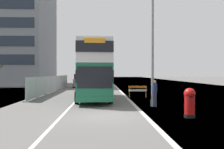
{
  "coord_description": "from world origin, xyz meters",
  "views": [
    {
      "loc": [
        -0.06,
        -13.82,
        2.31
      ],
      "look_at": [
        0.67,
        5.8,
        2.2
      ],
      "focal_mm": 41.23,
      "sensor_mm": 36.0,
      "label": 1
    }
  ],
  "objects": [
    {
      "name": "lamppost_foreground",
      "position": [
        3.4,
        3.82,
        4.15
      ],
      "size": [
        0.29,
        0.7,
        8.77
      ],
      "color": "gray",
      "rests_on": "ground"
    },
    {
      "name": "ground",
      "position": [
        0.56,
        0.11,
        -0.05
      ],
      "size": [
        140.0,
        280.0,
        0.1
      ],
      "color": "#565451"
    },
    {
      "name": "car_receding_mid",
      "position": [
        -0.74,
        34.89,
        1.05
      ],
      "size": [
        1.96,
        4.26,
        2.25
      ],
      "color": "slate",
      "rests_on": "ground"
    },
    {
      "name": "construction_site_fence",
      "position": [
        -6.14,
        18.6,
        0.96
      ],
      "size": [
        0.44,
        24.0,
        2.0
      ],
      "color": "#A8AAAD",
      "rests_on": "ground"
    },
    {
      "name": "bare_tree_far_verge_mid",
      "position": [
        -13.17,
        47.04,
        2.19
      ],
      "size": [
        3.44,
        2.79,
        4.56
      ],
      "color": "#4C3D2D",
      "rests_on": "ground"
    },
    {
      "name": "double_decker_bus",
      "position": [
        -0.9,
        8.72,
        2.56
      ],
      "size": [
        3.29,
        10.78,
        4.8
      ],
      "color": "#196042",
      "rests_on": "ground"
    },
    {
      "name": "roadworks_barrier",
      "position": [
        3.26,
        10.26,
        0.69
      ],
      "size": [
        1.74,
        0.69,
        1.1
      ],
      "color": "orange",
      "rests_on": "ground"
    },
    {
      "name": "red_pillar_postbox",
      "position": [
        4.45,
        -0.71,
        0.84
      ],
      "size": [
        0.59,
        0.59,
        1.54
      ],
      "color": "black",
      "rests_on": "ground"
    },
    {
      "name": "car_receding_far",
      "position": [
        0.03,
        44.77,
        1.07
      ],
      "size": [
        2.05,
        4.0,
        2.29
      ],
      "color": "silver",
      "rests_on": "ground"
    },
    {
      "name": "pedestrian_at_kerb",
      "position": [
        3.54,
        3.77,
        0.92
      ],
      "size": [
        0.34,
        0.34,
        1.81
      ],
      "color": "#2D3342",
      "rests_on": "ground"
    },
    {
      "name": "car_oncoming_near",
      "position": [
        -3.75,
        27.99,
        1.0
      ],
      "size": [
        1.94,
        4.1,
        2.15
      ],
      "color": "slate",
      "rests_on": "ground"
    }
  ]
}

